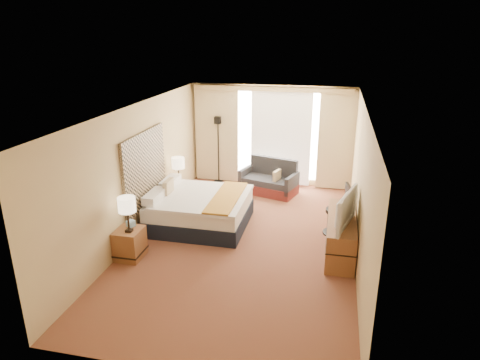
% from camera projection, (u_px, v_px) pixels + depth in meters
% --- Properties ---
extents(floor, '(4.20, 7.00, 0.02)m').
position_uv_depth(floor, '(243.00, 241.00, 8.35)').
color(floor, maroon).
rests_on(floor, ground).
extents(ceiling, '(4.20, 7.00, 0.02)m').
position_uv_depth(ceiling, '(244.00, 109.00, 7.49)').
color(ceiling, white).
rests_on(ceiling, wall_back).
extents(wall_back, '(4.20, 0.02, 2.60)m').
position_uv_depth(wall_back, '(272.00, 136.00, 11.15)').
color(wall_back, tan).
rests_on(wall_back, ground).
extents(wall_front, '(4.20, 0.02, 2.60)m').
position_uv_depth(wall_front, '(177.00, 280.00, 4.70)').
color(wall_front, tan).
rests_on(wall_front, ground).
extents(wall_left, '(0.02, 7.00, 2.60)m').
position_uv_depth(wall_left, '(139.00, 171.00, 8.35)').
color(wall_left, tan).
rests_on(wall_left, ground).
extents(wall_right, '(0.02, 7.00, 2.60)m').
position_uv_depth(wall_right, '(361.00, 187.00, 7.49)').
color(wall_right, tan).
rests_on(wall_right, ground).
extents(headboard, '(0.06, 1.85, 1.50)m').
position_uv_depth(headboard, '(145.00, 169.00, 8.53)').
color(headboard, black).
rests_on(headboard, wall_left).
extents(nightstand_left, '(0.45, 0.52, 0.55)m').
position_uv_depth(nightstand_left, '(130.00, 244.00, 7.68)').
color(nightstand_left, brown).
rests_on(nightstand_left, floor).
extents(nightstand_right, '(0.45, 0.52, 0.55)m').
position_uv_depth(nightstand_right, '(178.00, 194.00, 9.98)').
color(nightstand_right, brown).
rests_on(nightstand_right, floor).
extents(media_dresser, '(0.50, 1.80, 0.70)m').
position_uv_depth(media_dresser, '(341.00, 234.00, 7.86)').
color(media_dresser, brown).
rests_on(media_dresser, floor).
extents(window, '(2.30, 0.02, 2.30)m').
position_uv_depth(window, '(281.00, 136.00, 11.06)').
color(window, white).
rests_on(window, wall_back).
extents(curtains, '(4.12, 0.19, 2.56)m').
position_uv_depth(curtains, '(271.00, 132.00, 11.01)').
color(curtains, '#C7B18C').
rests_on(curtains, floor).
extents(bed, '(1.95, 1.79, 0.95)m').
position_uv_depth(bed, '(200.00, 209.00, 8.96)').
color(bed, black).
rests_on(bed, floor).
extents(loveseat, '(1.52, 1.10, 0.86)m').
position_uv_depth(loveseat, '(269.00, 182.00, 10.78)').
color(loveseat, maroon).
rests_on(loveseat, floor).
extents(floor_lamp, '(0.22, 0.22, 1.78)m').
position_uv_depth(floor_lamp, '(218.00, 136.00, 11.26)').
color(floor_lamp, black).
rests_on(floor_lamp, floor).
extents(desk_chair, '(0.51, 0.51, 1.05)m').
position_uv_depth(desk_chair, '(340.00, 212.00, 8.52)').
color(desk_chair, black).
rests_on(desk_chair, floor).
extents(lamp_left, '(0.31, 0.31, 0.65)m').
position_uv_depth(lamp_left, '(127.00, 205.00, 7.35)').
color(lamp_left, black).
rests_on(lamp_left, nightstand_left).
extents(lamp_right, '(0.29, 0.29, 0.61)m').
position_uv_depth(lamp_right, '(178.00, 163.00, 9.74)').
color(lamp_right, black).
rests_on(lamp_right, nightstand_right).
extents(tissue_box, '(0.16, 0.16, 0.11)m').
position_uv_depth(tissue_box, '(131.00, 223.00, 7.70)').
color(tissue_box, '#83AFCA').
rests_on(tissue_box, nightstand_left).
extents(telephone, '(0.21, 0.17, 0.07)m').
position_uv_depth(telephone, '(176.00, 184.00, 9.76)').
color(telephone, black).
rests_on(telephone, nightstand_right).
extents(television, '(0.42, 1.08, 0.62)m').
position_uv_depth(television, '(341.00, 209.00, 7.32)').
color(television, black).
rests_on(television, media_dresser).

